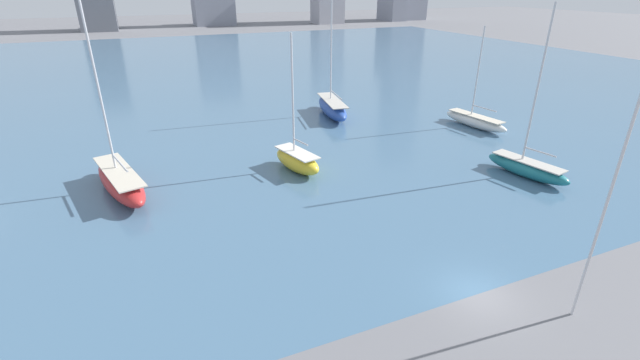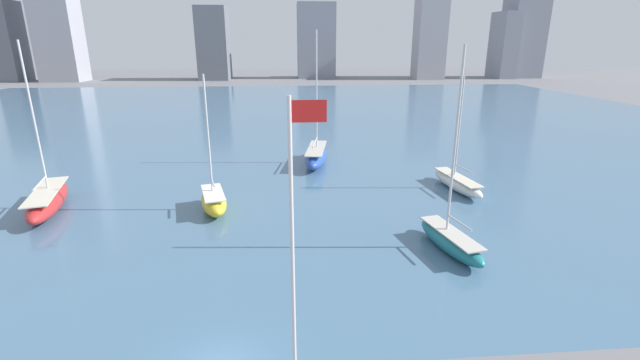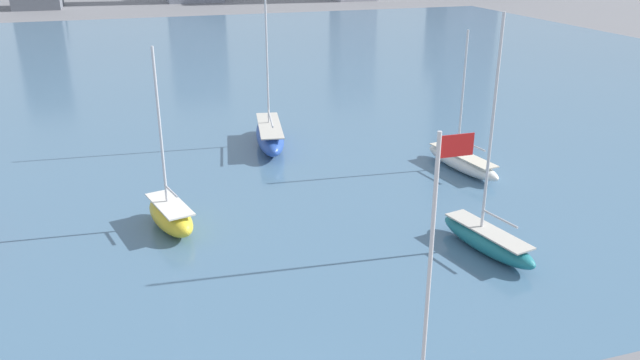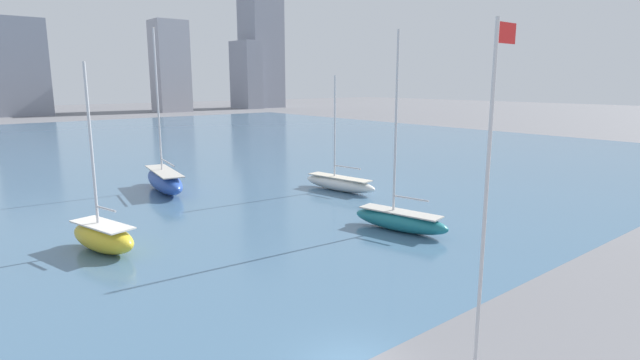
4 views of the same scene
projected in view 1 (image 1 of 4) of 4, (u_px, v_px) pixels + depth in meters
ground_plane at (478, 294)px, 23.84m from camera, size 500.00×500.00×0.00m
harbor_water at (224, 73)px, 82.37m from camera, size 180.00×140.00×0.00m
flag_pole at (610, 194)px, 19.50m from camera, size 1.24×0.14×13.05m
sailboat_teal at (527, 167)px, 38.05m from camera, size 3.40×7.94×14.51m
sailboat_red at (120, 181)px, 34.98m from camera, size 5.02×10.77×14.85m
sailboat_yellow at (297, 160)px, 39.20m from camera, size 3.58×6.42×12.13m
sailboat_white at (475, 120)px, 51.25m from camera, size 3.15×9.01×11.52m
sailboat_blue at (332, 107)px, 55.46m from camera, size 4.17×10.67×16.08m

